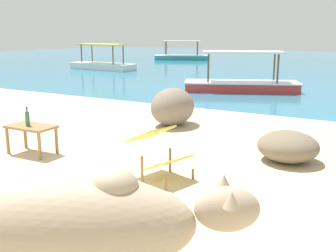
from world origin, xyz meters
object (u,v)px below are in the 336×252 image
object	(u,v)px
low_bench_table	(31,130)
boat_red	(241,83)
deck_chair_near	(159,149)
boat_teal	(182,56)
cow	(81,227)
bottle	(27,118)
boat_white	(102,64)

from	to	relation	value
low_bench_table	boat_red	distance (m)	8.36
deck_chair_near	boat_teal	bearing A→B (deg)	131.74
cow	boat_red	xyz separation A→B (m)	(-2.79, 10.93, -0.47)
bottle	boat_white	world-z (taller)	boat_white
low_bench_table	bottle	size ratio (longest dim) A/B	2.61
boat_teal	bottle	bearing A→B (deg)	88.26
cow	deck_chair_near	distance (m)	2.85
cow	bottle	distance (m)	4.19
deck_chair_near	boat_teal	world-z (taller)	boat_teal
bottle	boat_red	bearing A→B (deg)	86.39
low_bench_table	boat_teal	bearing A→B (deg)	109.87
cow	low_bench_table	bearing A→B (deg)	111.48
low_bench_table	boat_red	size ratio (longest dim) A/B	0.20
low_bench_table	boat_red	world-z (taller)	boat_red
deck_chair_near	boat_white	world-z (taller)	boat_white
bottle	boat_white	xyz separation A→B (m)	(-8.31, 12.35, -0.32)
boat_teal	cow	bearing A→B (deg)	93.04
boat_red	boat_white	world-z (taller)	same
bottle	boat_white	bearing A→B (deg)	123.92
boat_teal	deck_chair_near	bearing A→B (deg)	93.68
low_bench_table	boat_teal	world-z (taller)	boat_teal
cow	boat_white	distance (m)	18.91
boat_teal	boat_red	bearing A→B (deg)	101.81
low_bench_table	boat_white	xyz separation A→B (m)	(-8.33, 12.31, -0.13)
boat_white	bottle	bearing A→B (deg)	128.54
cow	boat_red	world-z (taller)	boat_red
cow	bottle	size ratio (longest dim) A/B	6.27
boat_white	boat_teal	bearing A→B (deg)	-86.75
cow	bottle	xyz separation A→B (m)	(-3.32, 2.55, -0.14)
deck_chair_near	boat_teal	size ratio (longest dim) A/B	0.23
cow	boat_red	distance (m)	11.29
low_bench_table	boat_teal	distance (m)	22.27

